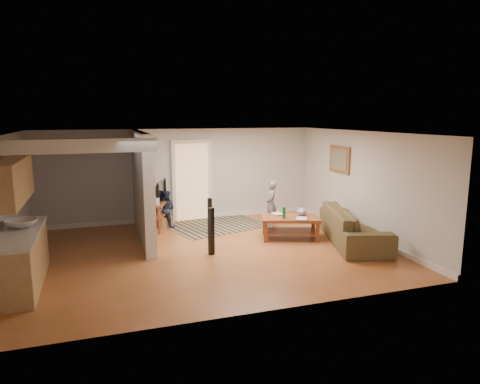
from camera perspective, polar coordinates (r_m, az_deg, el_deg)
name	(u,v)px	position (r m, az deg, el deg)	size (l,w,h in m)	color
ground	(208,252)	(9.19, -4.25, -7.93)	(7.50, 7.50, 0.00)	brown
room_shell	(153,183)	(9.07, -11.58, 1.13)	(7.54, 6.02, 2.52)	silver
area_rug	(217,225)	(11.30, -3.08, -4.43)	(2.42, 1.77, 0.01)	black
sofa	(353,242)	(10.14, 14.84, -6.51)	(2.64, 1.03, 0.77)	#423E21
coffee_table	(291,221)	(10.09, 6.81, -3.91)	(1.51, 1.17, 0.79)	brown
tv_console	(158,204)	(10.98, -10.87, -1.56)	(0.80, 1.22, 0.98)	brown
speaker_left	(211,231)	(8.86, -3.85, -5.26)	(0.10, 0.10, 0.99)	black
speaker_right	(210,216)	(10.47, -4.05, -3.17)	(0.09, 0.09, 0.88)	black
toy_basket	(163,221)	(11.30, -10.22, -3.77)	(0.43, 0.43, 0.39)	#986B41
child	(271,227)	(11.14, 4.13, -4.69)	(0.44, 0.29, 1.21)	slate
toddler	(167,227)	(11.28, -9.73, -4.63)	(0.47, 0.37, 0.97)	#202943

